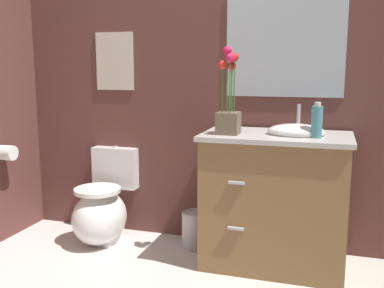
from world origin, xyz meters
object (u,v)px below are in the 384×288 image
object	(u,v)px
toilet	(103,210)
wall_poster	(115,61)
wall_mirror	(285,45)
soap_bottle	(317,121)
vanity_cabinet	(275,199)
toilet_paper_roll	(7,153)
flower_vase	(229,107)
trash_bin	(194,229)
lotion_bottle	(315,121)

from	to	relation	value
toilet	wall_poster	distance (m)	1.13
wall_mirror	soap_bottle	bearing A→B (deg)	-57.07
toilet	vanity_cabinet	xyz separation A→B (m)	(1.28, -0.03, 0.21)
vanity_cabinet	wall_poster	bearing A→B (deg)	167.08
toilet	wall_mirror	xyz separation A→B (m)	(1.28, 0.27, 1.21)
toilet_paper_roll	flower_vase	bearing A→B (deg)	2.59
vanity_cabinet	toilet_paper_roll	xyz separation A→B (m)	(-1.94, -0.17, 0.23)
trash_bin	wall_poster	size ratio (longest dim) A/B	0.62
flower_vase	toilet_paper_roll	bearing A→B (deg)	-177.41
lotion_bottle	toilet	bearing A→B (deg)	-178.68
trash_bin	wall_poster	world-z (taller)	wall_poster
vanity_cabinet	wall_mirror	size ratio (longest dim) A/B	1.33
lotion_bottle	wall_mirror	size ratio (longest dim) A/B	0.23
soap_bottle	toilet_paper_roll	size ratio (longest dim) A/B	1.96
flower_vase	wall_mirror	xyz separation A→B (m)	(0.30, 0.39, 0.40)
flower_vase	toilet_paper_roll	world-z (taller)	flower_vase
toilet	flower_vase	xyz separation A→B (m)	(0.98, -0.12, 0.81)
lotion_bottle	wall_poster	bearing A→B (deg)	171.24
wall_mirror	toilet_paper_roll	world-z (taller)	wall_mirror
toilet	lotion_bottle	xyz separation A→B (m)	(1.51, 0.03, 0.72)
flower_vase	wall_poster	distance (m)	1.10
flower_vase	vanity_cabinet	bearing A→B (deg)	17.80
soap_bottle	lotion_bottle	bearing A→B (deg)	95.47
wall_poster	trash_bin	bearing A→B (deg)	-14.68
flower_vase	lotion_bottle	distance (m)	0.56
soap_bottle	vanity_cabinet	bearing A→B (deg)	160.57
wall_poster	wall_mirror	xyz separation A→B (m)	(1.28, 0.00, 0.10)
toilet	vanity_cabinet	bearing A→B (deg)	-1.18
soap_bottle	wall_mirror	size ratio (longest dim) A/B	0.27
vanity_cabinet	trash_bin	world-z (taller)	vanity_cabinet
vanity_cabinet	wall_poster	xyz separation A→B (m)	(-1.28, 0.29, 0.89)
toilet	flower_vase	bearing A→B (deg)	-7.08
trash_bin	flower_vase	bearing A→B (deg)	-35.72
trash_bin	wall_poster	distance (m)	1.41
flower_vase	wall_poster	size ratio (longest dim) A/B	1.26
flower_vase	soap_bottle	size ratio (longest dim) A/B	2.55
soap_bottle	toilet	bearing A→B (deg)	175.79
wall_poster	soap_bottle	bearing A→B (deg)	-13.99
wall_poster	wall_mirror	bearing A→B (deg)	0.00
lotion_bottle	wall_mirror	bearing A→B (deg)	134.89
toilet	trash_bin	bearing A→B (deg)	7.02
lotion_bottle	wall_poster	distance (m)	1.57
toilet	wall_mirror	bearing A→B (deg)	11.82
toilet	flower_vase	world-z (taller)	flower_vase
wall_poster	wall_mirror	size ratio (longest dim) A/B	0.54
vanity_cabinet	wall_poster	world-z (taller)	wall_poster
toilet_paper_roll	lotion_bottle	bearing A→B (deg)	6.08
flower_vase	trash_bin	size ratio (longest dim) A/B	2.02
soap_bottle	wall_poster	world-z (taller)	wall_poster
lotion_bottle	toilet_paper_roll	distance (m)	2.20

